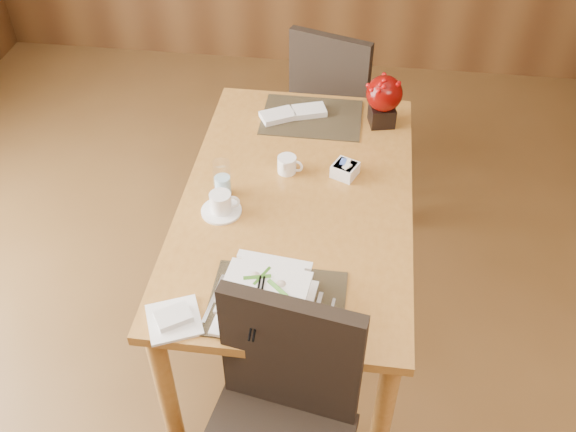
# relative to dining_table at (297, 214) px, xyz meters

# --- Properties ---
(ground) EXTENTS (6.00, 6.00, 0.00)m
(ground) POSITION_rel_dining_table_xyz_m (0.00, -0.60, -0.65)
(ground) COLOR brown
(ground) RESTS_ON ground
(dining_table) EXTENTS (0.90, 1.50, 0.75)m
(dining_table) POSITION_rel_dining_table_xyz_m (0.00, 0.00, 0.00)
(dining_table) COLOR #AF7530
(dining_table) RESTS_ON ground
(placemat_near) EXTENTS (0.45, 0.33, 0.01)m
(placemat_near) POSITION_rel_dining_table_xyz_m (0.00, -0.55, 0.10)
(placemat_near) COLOR black
(placemat_near) RESTS_ON dining_table
(placemat_far) EXTENTS (0.45, 0.33, 0.01)m
(placemat_far) POSITION_rel_dining_table_xyz_m (0.00, 0.55, 0.10)
(placemat_far) COLOR black
(placemat_far) RESTS_ON dining_table
(soup_setting) EXTENTS (0.33, 0.33, 0.12)m
(soup_setting) POSITION_rel_dining_table_xyz_m (-0.03, -0.58, 0.16)
(soup_setting) COLOR white
(soup_setting) RESTS_ON dining_table
(coffee_cup) EXTENTS (0.16, 0.16, 0.09)m
(coffee_cup) POSITION_rel_dining_table_xyz_m (-0.28, -0.13, 0.13)
(coffee_cup) COLOR white
(coffee_cup) RESTS_ON dining_table
(water_glass) EXTENTS (0.08, 0.08, 0.16)m
(water_glass) POSITION_rel_dining_table_xyz_m (-0.29, -0.03, 0.18)
(water_glass) COLOR white
(water_glass) RESTS_ON dining_table
(creamer_jug) EXTENTS (0.12, 0.12, 0.07)m
(creamer_jug) POSITION_rel_dining_table_xyz_m (-0.06, 0.15, 0.13)
(creamer_jug) COLOR white
(creamer_jug) RESTS_ON dining_table
(sugar_caddy) EXTENTS (0.12, 0.12, 0.06)m
(sugar_caddy) POSITION_rel_dining_table_xyz_m (0.18, 0.15, 0.12)
(sugar_caddy) COLOR white
(sugar_caddy) RESTS_ON dining_table
(berry_decor) EXTENTS (0.16, 0.16, 0.24)m
(berry_decor) POSITION_rel_dining_table_xyz_m (0.31, 0.55, 0.23)
(berry_decor) COLOR black
(berry_decor) RESTS_ON dining_table
(napkins_far) EXTENTS (0.32, 0.22, 0.03)m
(napkins_far) POSITION_rel_dining_table_xyz_m (-0.07, 0.55, 0.12)
(napkins_far) COLOR white
(napkins_far) RESTS_ON dining_table
(bread_plate) EXTENTS (0.22, 0.22, 0.01)m
(bread_plate) POSITION_rel_dining_table_xyz_m (-0.32, -0.67, 0.10)
(bread_plate) COLOR white
(bread_plate) RESTS_ON dining_table
(near_chair) EXTENTS (0.54, 0.54, 1.00)m
(near_chair) POSITION_rel_dining_table_xyz_m (0.05, -0.87, -0.09)
(near_chair) COLOR black
(near_chair) RESTS_ON ground
(far_chair) EXTENTS (0.56, 0.56, 0.96)m
(far_chair) POSITION_rel_dining_table_xyz_m (0.08, 1.06, -0.11)
(far_chair) COLOR black
(far_chair) RESTS_ON ground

